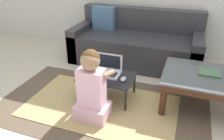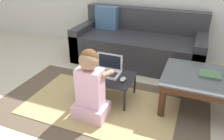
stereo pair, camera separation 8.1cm
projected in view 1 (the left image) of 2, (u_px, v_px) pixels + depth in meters
name	position (u px, v px, depth m)	size (l,w,h in m)	color
ground_plane	(109.00, 107.00, 2.44)	(16.00, 16.00, 0.00)	beige
area_rug	(101.00, 106.00, 2.45)	(2.31, 1.32, 0.01)	brown
couch	(136.00, 44.00, 3.42)	(1.94, 0.87, 0.79)	#2D2D33
coffee_table	(205.00, 80.00, 2.30)	(0.87, 0.69, 0.40)	#4C5156
laptop_desk	(107.00, 78.00, 2.50)	(0.61, 0.43, 0.28)	black
laptop	(107.00, 71.00, 2.53)	(0.31, 0.21, 0.22)	silver
computer_mouse	(123.00, 79.00, 2.39)	(0.06, 0.10, 0.03)	#B2B7C1
person_seated	(92.00, 88.00, 2.13)	(0.34, 0.41, 0.75)	#E5B2CC
book_on_table	(209.00, 73.00, 2.28)	(0.21, 0.17, 0.02)	#47704C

